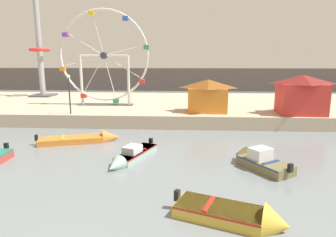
{
  "coord_description": "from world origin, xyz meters",
  "views": [
    {
      "loc": [
        3.94,
        -5.77,
        6.06
      ],
      "look_at": [
        2.78,
        13.61,
        2.16
      ],
      "focal_mm": 31.48,
      "sensor_mm": 36.0,
      "label": 1
    }
  ],
  "objects_px": {
    "motorboat_mustard_yellow": "(241,216)",
    "carnival_booth_orange_canopy": "(208,95)",
    "motorboat_seafoam": "(130,156)",
    "motorboat_orange_hull": "(87,139)",
    "motorboat_olive_wood": "(256,160)",
    "ferris_wheel_white_frame": "(104,58)",
    "promenade_lamp_far": "(69,88)",
    "drop_tower_steel_tower": "(39,45)",
    "carnival_booth_red_striped": "(301,94)"
  },
  "relations": [
    {
      "from": "motorboat_orange_hull",
      "to": "motorboat_olive_wood",
      "type": "bearing_deg",
      "value": -39.02
    },
    {
      "from": "motorboat_orange_hull",
      "to": "drop_tower_steel_tower",
      "type": "distance_m",
      "value": 22.65
    },
    {
      "from": "motorboat_seafoam",
      "to": "motorboat_mustard_yellow",
      "type": "relative_size",
      "value": 1.09
    },
    {
      "from": "motorboat_orange_hull",
      "to": "promenade_lamp_far",
      "type": "height_order",
      "value": "promenade_lamp_far"
    },
    {
      "from": "motorboat_mustard_yellow",
      "to": "motorboat_seafoam",
      "type": "bearing_deg",
      "value": 150.51
    },
    {
      "from": "carnival_booth_red_striped",
      "to": "motorboat_seafoam",
      "type": "bearing_deg",
      "value": -141.12
    },
    {
      "from": "ferris_wheel_white_frame",
      "to": "drop_tower_steel_tower",
      "type": "distance_m",
      "value": 12.89
    },
    {
      "from": "ferris_wheel_white_frame",
      "to": "motorboat_olive_wood",
      "type": "bearing_deg",
      "value": -49.38
    },
    {
      "from": "motorboat_seafoam",
      "to": "motorboat_orange_hull",
      "type": "xyz_separation_m",
      "value": [
        -4.01,
        3.94,
        -0.03
      ]
    },
    {
      "from": "carnival_booth_red_striped",
      "to": "promenade_lamp_far",
      "type": "height_order",
      "value": "promenade_lamp_far"
    },
    {
      "from": "promenade_lamp_far",
      "to": "carnival_booth_orange_canopy",
      "type": "bearing_deg",
      "value": 8.17
    },
    {
      "from": "promenade_lamp_far",
      "to": "drop_tower_steel_tower",
      "type": "bearing_deg",
      "value": 124.59
    },
    {
      "from": "motorboat_mustard_yellow",
      "to": "carnival_booth_red_striped",
      "type": "xyz_separation_m",
      "value": [
        8.27,
        16.7,
        2.77
      ]
    },
    {
      "from": "motorboat_olive_wood",
      "to": "motorboat_orange_hull",
      "type": "height_order",
      "value": "motorboat_olive_wood"
    },
    {
      "from": "motorboat_orange_hull",
      "to": "motorboat_mustard_yellow",
      "type": "relative_size",
      "value": 1.32
    },
    {
      "from": "drop_tower_steel_tower",
      "to": "motorboat_orange_hull",
      "type": "bearing_deg",
      "value": -56.15
    },
    {
      "from": "ferris_wheel_white_frame",
      "to": "promenade_lamp_far",
      "type": "bearing_deg",
      "value": -108.15
    },
    {
      "from": "motorboat_orange_hull",
      "to": "ferris_wheel_white_frame",
      "type": "height_order",
      "value": "ferris_wheel_white_frame"
    },
    {
      "from": "motorboat_orange_hull",
      "to": "ferris_wheel_white_frame",
      "type": "xyz_separation_m",
      "value": [
        -1.33,
        10.46,
        6.01
      ]
    },
    {
      "from": "motorboat_mustard_yellow",
      "to": "promenade_lamp_far",
      "type": "height_order",
      "value": "promenade_lamp_far"
    },
    {
      "from": "motorboat_orange_hull",
      "to": "carnival_booth_orange_canopy",
      "type": "distance_m",
      "value": 11.91
    },
    {
      "from": "promenade_lamp_far",
      "to": "carnival_booth_red_striped",
      "type": "bearing_deg",
      "value": 3.08
    },
    {
      "from": "ferris_wheel_white_frame",
      "to": "promenade_lamp_far",
      "type": "xyz_separation_m",
      "value": [
        -1.79,
        -5.45,
        -2.72
      ]
    },
    {
      "from": "motorboat_mustard_yellow",
      "to": "ferris_wheel_white_frame",
      "type": "bearing_deg",
      "value": 138.25
    },
    {
      "from": "motorboat_seafoam",
      "to": "motorboat_mustard_yellow",
      "type": "height_order",
      "value": "motorboat_mustard_yellow"
    },
    {
      "from": "motorboat_seafoam",
      "to": "carnival_booth_orange_canopy",
      "type": "distance_m",
      "value": 12.3
    },
    {
      "from": "ferris_wheel_white_frame",
      "to": "carnival_booth_red_striped",
      "type": "distance_m",
      "value": 19.82
    },
    {
      "from": "motorboat_olive_wood",
      "to": "motorboat_orange_hull",
      "type": "xyz_separation_m",
      "value": [
        -11.45,
        4.44,
        -0.12
      ]
    },
    {
      "from": "motorboat_mustard_yellow",
      "to": "promenade_lamp_far",
      "type": "distance_m",
      "value": 20.3
    },
    {
      "from": "motorboat_mustard_yellow",
      "to": "drop_tower_steel_tower",
      "type": "xyz_separation_m",
      "value": [
        -21.34,
        28.28,
        7.63
      ]
    },
    {
      "from": "motorboat_seafoam",
      "to": "motorboat_mustard_yellow",
      "type": "bearing_deg",
      "value": 60.12
    },
    {
      "from": "motorboat_olive_wood",
      "to": "motorboat_orange_hull",
      "type": "relative_size",
      "value": 0.67
    },
    {
      "from": "motorboat_olive_wood",
      "to": "drop_tower_steel_tower",
      "type": "distance_m",
      "value": 33.03
    },
    {
      "from": "carnival_booth_orange_canopy",
      "to": "promenade_lamp_far",
      "type": "relative_size",
      "value": 1.17
    },
    {
      "from": "motorboat_olive_wood",
      "to": "carnival_booth_orange_canopy",
      "type": "relative_size",
      "value": 0.97
    },
    {
      "from": "ferris_wheel_white_frame",
      "to": "carnival_booth_orange_canopy",
      "type": "distance_m",
      "value": 11.89
    },
    {
      "from": "motorboat_orange_hull",
      "to": "promenade_lamp_far",
      "type": "xyz_separation_m",
      "value": [
        -3.12,
        5.01,
        3.3
      ]
    },
    {
      "from": "motorboat_olive_wood",
      "to": "carnival_booth_red_striped",
      "type": "bearing_deg",
      "value": -64.36
    },
    {
      "from": "motorboat_seafoam",
      "to": "carnival_booth_orange_canopy",
      "type": "bearing_deg",
      "value": 173.9
    },
    {
      "from": "motorboat_orange_hull",
      "to": "carnival_booth_red_striped",
      "type": "bearing_deg",
      "value": 1.22
    },
    {
      "from": "motorboat_seafoam",
      "to": "motorboat_orange_hull",
      "type": "distance_m",
      "value": 5.62
    },
    {
      "from": "carnival_booth_red_striped",
      "to": "promenade_lamp_far",
      "type": "bearing_deg",
      "value": -174.3
    },
    {
      "from": "carnival_booth_orange_canopy",
      "to": "drop_tower_steel_tower",
      "type": "bearing_deg",
      "value": 157.07
    },
    {
      "from": "carnival_booth_orange_canopy",
      "to": "motorboat_seafoam",
      "type": "bearing_deg",
      "value": -112.64
    },
    {
      "from": "motorboat_mustard_yellow",
      "to": "carnival_booth_red_striped",
      "type": "bearing_deg",
      "value": 84.74
    },
    {
      "from": "motorboat_seafoam",
      "to": "promenade_lamp_far",
      "type": "xyz_separation_m",
      "value": [
        -7.13,
        8.95,
        3.26
      ]
    },
    {
      "from": "drop_tower_steel_tower",
      "to": "promenade_lamp_far",
      "type": "bearing_deg",
      "value": -55.41
    },
    {
      "from": "motorboat_olive_wood",
      "to": "carnival_booth_red_striped",
      "type": "distance_m",
      "value": 12.58
    },
    {
      "from": "motorboat_olive_wood",
      "to": "motorboat_mustard_yellow",
      "type": "distance_m",
      "value": 6.45
    },
    {
      "from": "motorboat_mustard_yellow",
      "to": "carnival_booth_orange_canopy",
      "type": "xyz_separation_m",
      "value": [
        -0.03,
        17.39,
        2.52
      ]
    }
  ]
}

